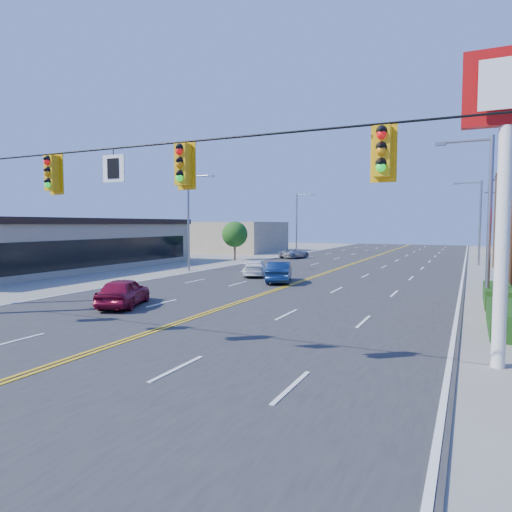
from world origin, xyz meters
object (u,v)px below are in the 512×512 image
at_px(car_magenta, 124,293).
at_px(car_blue, 279,273).
at_px(signal_span, 79,190).
at_px(kfc_pylon, 506,143).
at_px(car_white, 255,269).
at_px(car_silver, 295,254).

bearing_deg(car_magenta, car_blue, -127.83).
height_order(signal_span, kfc_pylon, signal_span).
height_order(kfc_pylon, car_white, kfc_pylon).
xyz_separation_m(car_magenta, car_silver, (-3.25, 31.67, -0.13)).
relative_size(car_magenta, car_silver, 1.01).
bearing_deg(kfc_pylon, car_white, 132.52).
xyz_separation_m(signal_span, car_silver, (-7.53, 38.27, -4.34)).
bearing_deg(car_magenta, signal_span, 101.17).
bearing_deg(car_white, car_magenta, 67.79).
xyz_separation_m(signal_span, kfc_pylon, (11.12, 4.00, 1.16)).
xyz_separation_m(kfc_pylon, car_magenta, (-15.40, 2.60, -5.37)).
xyz_separation_m(kfc_pylon, car_white, (-15.15, 16.52, -5.46)).
distance_m(car_white, car_silver, 18.10).
bearing_deg(car_magenta, car_silver, -105.92).
height_order(car_white, car_silver, car_white).
relative_size(signal_span, car_magenta, 6.16).
xyz_separation_m(signal_span, car_white, (-4.03, 20.52, -4.30)).
bearing_deg(signal_span, car_white, 101.11).
relative_size(kfc_pylon, car_magenta, 2.15).
distance_m(signal_span, car_silver, 39.25).
distance_m(signal_span, car_magenta, 8.93).
xyz_separation_m(signal_span, car_magenta, (-4.28, 6.60, -4.21)).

